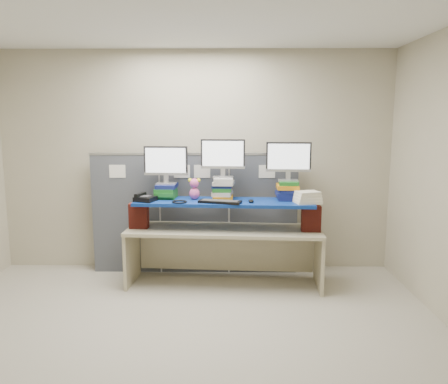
{
  "coord_description": "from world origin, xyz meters",
  "views": [
    {
      "loc": [
        0.44,
        -3.59,
        1.92
      ],
      "look_at": [
        0.38,
        1.33,
        1.11
      ],
      "focal_mm": 35.0,
      "sensor_mm": 36.0,
      "label": 1
    }
  ],
  "objects_px": {
    "blue_board": "(224,202)",
    "monitor_left": "(166,163)",
    "monitor_center": "(223,156)",
    "monitor_right": "(289,159)",
    "keyboard": "(220,202)",
    "desk": "(224,240)",
    "desk_phone": "(145,198)"
  },
  "relations": [
    {
      "from": "monitor_right",
      "to": "desk",
      "type": "bearing_deg",
      "value": -170.81
    },
    {
      "from": "keyboard",
      "to": "desk_phone",
      "type": "height_order",
      "value": "desk_phone"
    },
    {
      "from": "desk",
      "to": "monitor_center",
      "type": "relative_size",
      "value": 4.43
    },
    {
      "from": "desk",
      "to": "monitor_left",
      "type": "bearing_deg",
      "value": 170.29
    },
    {
      "from": "monitor_left",
      "to": "desk_phone",
      "type": "relative_size",
      "value": 1.92
    },
    {
      "from": "monitor_right",
      "to": "desk_phone",
      "type": "height_order",
      "value": "monitor_right"
    },
    {
      "from": "blue_board",
      "to": "monitor_center",
      "type": "distance_m",
      "value": 0.54
    },
    {
      "from": "desk_phone",
      "to": "keyboard",
      "type": "bearing_deg",
      "value": 12.95
    },
    {
      "from": "monitor_center",
      "to": "monitor_right",
      "type": "xyz_separation_m",
      "value": [
        0.75,
        -0.05,
        -0.03
      ]
    },
    {
      "from": "monitor_center",
      "to": "desk",
      "type": "bearing_deg",
      "value": -79.73
    },
    {
      "from": "desk",
      "to": "desk_phone",
      "type": "bearing_deg",
      "value": -173.18
    },
    {
      "from": "monitor_right",
      "to": "desk_phone",
      "type": "relative_size",
      "value": 1.92
    },
    {
      "from": "desk",
      "to": "monitor_right",
      "type": "height_order",
      "value": "monitor_right"
    },
    {
      "from": "monitor_left",
      "to": "keyboard",
      "type": "height_order",
      "value": "monitor_left"
    },
    {
      "from": "monitor_right",
      "to": "monitor_center",
      "type": "bearing_deg",
      "value": 180.0
    },
    {
      "from": "desk",
      "to": "monitor_center",
      "type": "height_order",
      "value": "monitor_center"
    },
    {
      "from": "blue_board",
      "to": "desk_phone",
      "type": "xyz_separation_m",
      "value": [
        -0.9,
        -0.05,
        0.05
      ]
    },
    {
      "from": "blue_board",
      "to": "keyboard",
      "type": "xyz_separation_m",
      "value": [
        -0.04,
        -0.15,
        0.03
      ]
    },
    {
      "from": "monitor_center",
      "to": "keyboard",
      "type": "xyz_separation_m",
      "value": [
        -0.03,
        -0.27,
        -0.49
      ]
    },
    {
      "from": "monitor_left",
      "to": "desk_phone",
      "type": "distance_m",
      "value": 0.49
    },
    {
      "from": "desk",
      "to": "blue_board",
      "type": "bearing_deg",
      "value": -72.43
    },
    {
      "from": "monitor_left",
      "to": "blue_board",
      "type": "bearing_deg",
      "value": -9.71
    },
    {
      "from": "desk_phone",
      "to": "desk",
      "type": "bearing_deg",
      "value": 22.47
    },
    {
      "from": "monitor_right",
      "to": "keyboard",
      "type": "height_order",
      "value": "monitor_right"
    },
    {
      "from": "blue_board",
      "to": "monitor_left",
      "type": "height_order",
      "value": "monitor_left"
    },
    {
      "from": "desk",
      "to": "desk_phone",
      "type": "distance_m",
      "value": 1.03
    },
    {
      "from": "monitor_right",
      "to": "keyboard",
      "type": "relative_size",
      "value": 1.03
    },
    {
      "from": "monitor_left",
      "to": "monitor_right",
      "type": "height_order",
      "value": "monitor_right"
    },
    {
      "from": "keyboard",
      "to": "blue_board",
      "type": "bearing_deg",
      "value": 88.56
    },
    {
      "from": "desk",
      "to": "desk_phone",
      "type": "relative_size",
      "value": 8.52
    },
    {
      "from": "keyboard",
      "to": "monitor_left",
      "type": "bearing_deg",
      "value": 169.38
    },
    {
      "from": "monitor_right",
      "to": "monitor_left",
      "type": "bearing_deg",
      "value": -180.0
    }
  ]
}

